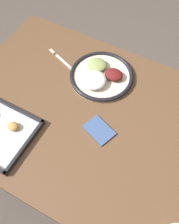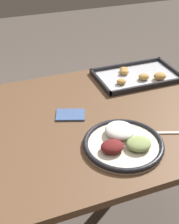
% 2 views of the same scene
% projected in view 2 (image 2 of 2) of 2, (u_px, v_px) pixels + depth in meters
% --- Properties ---
extents(dining_table, '(1.25, 0.85, 0.75)m').
position_uv_depth(dining_table, '(85.00, 139.00, 1.35)').
color(dining_table, brown).
rests_on(dining_table, ground_plane).
extents(dinner_plate, '(0.30, 0.30, 0.05)m').
position_uv_depth(dinner_plate, '(123.00, 142.00, 1.14)').
color(dinner_plate, beige).
rests_on(dinner_plate, dining_table).
extents(fork, '(0.20, 0.08, 0.00)m').
position_uv_depth(fork, '(169.00, 133.00, 1.21)').
color(fork, silver).
rests_on(fork, dining_table).
extents(baking_tray, '(0.42, 0.26, 0.04)m').
position_uv_depth(baking_tray, '(138.00, 76.00, 1.59)').
color(baking_tray, black).
rests_on(baking_tray, dining_table).
extents(napkin, '(0.14, 0.12, 0.01)m').
position_uv_depth(napkin, '(70.00, 115.00, 1.31)').
color(napkin, '#3F598C').
rests_on(napkin, dining_table).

